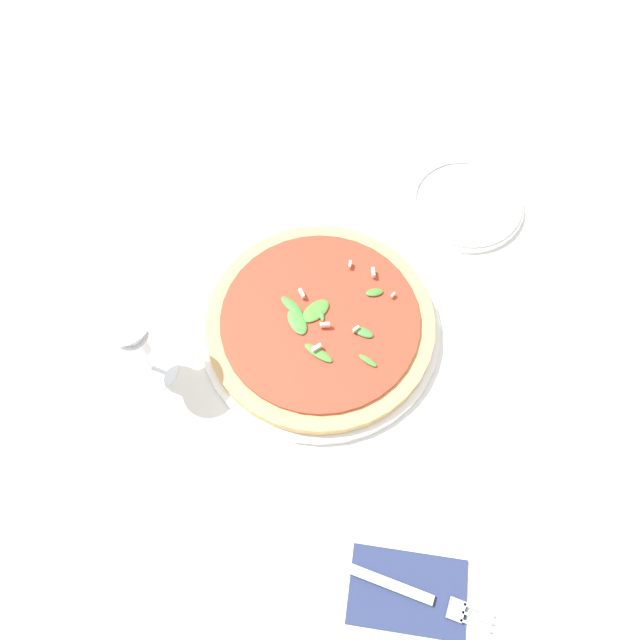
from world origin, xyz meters
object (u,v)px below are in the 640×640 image
(wine_glass, at_px, (131,335))
(fork, at_px, (414,593))
(side_plate_white, at_px, (466,203))
(pizza_arugula_main, at_px, (320,324))

(wine_glass, xyz_separation_m, fork, (0.40, -0.22, -0.10))
(side_plate_white, bearing_deg, fork, -90.85)
(pizza_arugula_main, height_order, wine_glass, wine_glass)
(wine_glass, distance_m, side_plate_white, 0.57)
(pizza_arugula_main, height_order, fork, pizza_arugula_main)
(pizza_arugula_main, relative_size, wine_glass, 2.25)
(fork, bearing_deg, pizza_arugula_main, 127.59)
(fork, xyz_separation_m, side_plate_white, (0.01, 0.59, 0.00))
(pizza_arugula_main, distance_m, fork, 0.37)
(fork, height_order, side_plate_white, side_plate_white)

